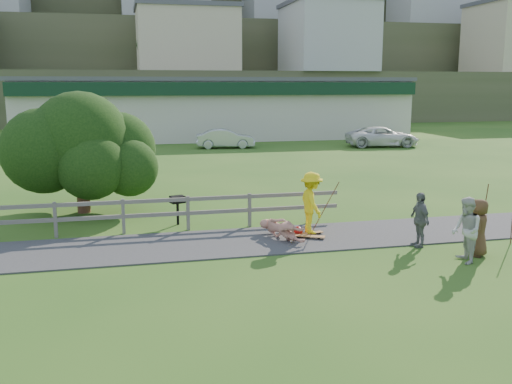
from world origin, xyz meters
TOP-DOWN VIEW (x-y plane):
  - ground at (0.00, 0.00)m, footprint 260.00×260.00m
  - path at (0.00, 1.50)m, footprint 34.00×3.00m
  - fence at (-4.62, 3.30)m, footprint 15.05×0.10m
  - strip_mall at (4.00, 34.94)m, footprint 32.50×10.75m
  - hillside at (0.00, 91.31)m, footprint 220.00×67.00m
  - skater_rider at (1.57, 1.73)m, footprint 0.73×1.23m
  - skater_fallen at (0.58, 1.46)m, footprint 1.86×1.09m
  - spectator_a at (4.62, -1.70)m, footprint 0.80×0.95m
  - spectator_b at (4.20, -0.07)m, footprint 0.39×0.93m
  - spectator_c at (5.30, -1.25)m, footprint 0.84×0.91m
  - car_silver at (3.31, 26.20)m, footprint 4.34×1.95m
  - car_white at (14.77, 24.46)m, footprint 5.58×3.16m
  - tree at (-5.39, 6.70)m, footprint 5.65×5.65m
  - bbq at (-2.25, 4.10)m, footprint 0.53×0.46m
  - longboard_rider at (1.57, 1.73)m, footprint 0.83×0.37m
  - longboard_fallen at (1.38, 1.36)m, footprint 0.97×0.65m
  - helmet at (1.18, 1.81)m, footprint 0.30×0.30m
  - pole_rider at (2.17, 2.13)m, footprint 0.03×0.03m
  - pole_spec_left at (5.97, -0.46)m, footprint 0.03×0.03m

SIDE VIEW (x-z plane):
  - ground at x=0.00m, z-range 0.00..0.00m
  - path at x=0.00m, z-range 0.00..0.04m
  - longboard_rider at x=1.57m, z-range 0.00..0.09m
  - longboard_fallen at x=1.38m, z-range 0.00..0.11m
  - helmet at x=1.18m, z-range 0.00..0.30m
  - skater_fallen at x=0.58m, z-range 0.00..0.67m
  - bbq at x=-2.25m, z-range 0.00..0.96m
  - car_silver at x=3.31m, z-range 0.00..1.38m
  - fence at x=-4.62m, z-range 0.17..1.27m
  - car_white at x=14.77m, z-range 0.00..1.47m
  - spectator_c at x=5.30m, z-range 0.00..1.56m
  - spectator_b at x=4.20m, z-range 0.00..1.58m
  - spectator_a at x=4.62m, z-range 0.00..1.73m
  - pole_rider at x=2.17m, z-range 0.00..1.80m
  - pole_spec_left at x=5.97m, z-range 0.00..1.82m
  - skater_rider at x=1.57m, z-range 0.00..1.88m
  - tree at x=-5.39m, z-range 0.00..3.20m
  - strip_mall at x=4.00m, z-range 0.03..5.13m
  - hillside at x=0.00m, z-range -9.34..38.16m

